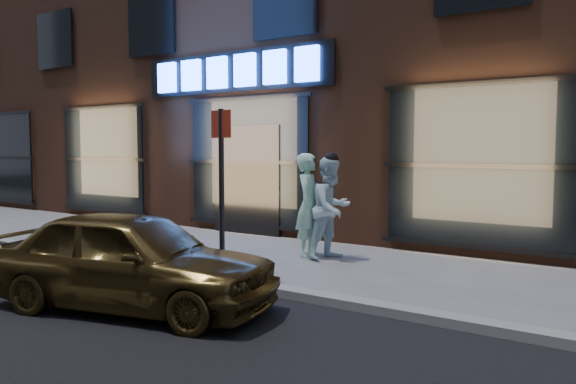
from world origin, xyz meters
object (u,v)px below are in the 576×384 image
at_px(sign_post, 221,177).
at_px(man_bowtie, 309,205).
at_px(man_cap, 331,208).
at_px(gold_sedan, 132,259).

bearing_deg(sign_post, man_bowtie, 96.62).
bearing_deg(man_cap, sign_post, -178.93).
relative_size(gold_sedan, sign_post, 1.42).
bearing_deg(gold_sedan, man_bowtie, -13.50).
xyz_separation_m(man_cap, gold_sedan, (-0.42, -3.98, -0.28)).
distance_m(man_cap, sign_post, 2.38).
bearing_deg(man_cap, gold_sedan, -171.62).
distance_m(man_bowtie, gold_sedan, 3.98).
height_order(man_bowtie, man_cap, man_bowtie).
relative_size(man_bowtie, man_cap, 1.04).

